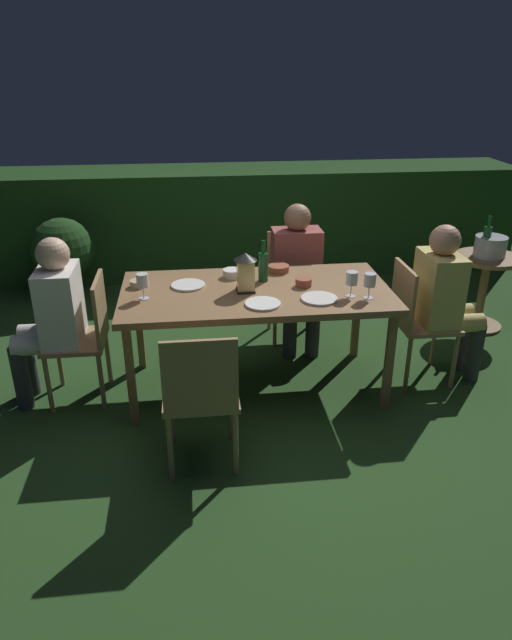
{
  "coord_description": "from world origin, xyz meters",
  "views": [
    {
      "loc": [
        -0.42,
        -3.55,
        2.15
      ],
      "look_at": [
        0.0,
        0.0,
        0.52
      ],
      "focal_mm": 32.22,
      "sensor_mm": 36.0,
      "label": 1
    }
  ],
  "objects_px": {
    "person_in_mustard": "(446,296)",
    "bowl_olives": "(279,268)",
    "chair_side_left_a": "(201,394)",
    "plate_b": "(188,285)",
    "chair_head_far": "(417,317)",
    "person_in_rust": "(297,270)",
    "chair_side_right_b": "(293,280)",
    "bowl_salad": "(304,282)",
    "bowl_bread": "(138,283)",
    "wine_glass_a": "(142,282)",
    "wine_glass_c": "(370,281)",
    "plate_a": "(319,299)",
    "potted_plant_by_hedge": "(63,253)",
    "dining_table": "(256,297)",
    "lantern_centerpiece": "(245,270)",
    "ice_bucket": "(490,245)",
    "chair_head_near": "(85,334)",
    "plate_c": "(263,304)",
    "green_bottle_on_table": "(263,266)",
    "wine_glass_b": "(352,279)",
    "bowl_dip": "(232,273)",
    "person_in_cream": "(52,314)",
    "side_table": "(484,280)"
  },
  "relations": [
    {
      "from": "green_bottle_on_table",
      "to": "plate_b",
      "type": "distance_m",
      "value": 0.53
    },
    {
      "from": "chair_head_far",
      "to": "plate_a",
      "type": "xyz_separation_m",
      "value": [
        -0.77,
        -0.22,
        0.27
      ]
    },
    {
      "from": "chair_head_far",
      "to": "wine_glass_c",
      "type": "xyz_separation_m",
      "value": [
        -0.45,
        -0.24,
        0.38
      ]
    },
    {
      "from": "dining_table",
      "to": "plate_c",
      "type": "xyz_separation_m",
      "value": [
        0.01,
        -0.27,
        0.06
      ]
    },
    {
      "from": "chair_head_far",
      "to": "person_in_cream",
      "type": "height_order",
      "value": "person_in_cream"
    },
    {
      "from": "wine_glass_c",
      "to": "dining_table",
      "type": "bearing_deg",
      "value": 161.3
    },
    {
      "from": "plate_b",
      "to": "green_bottle_on_table",
      "type": "bearing_deg",
      "value": 4.67
    },
    {
      "from": "wine_glass_c",
      "to": "person_in_cream",
      "type": "bearing_deg",
      "value": 173.38
    },
    {
      "from": "chair_head_near",
      "to": "wine_glass_a",
      "type": "bearing_deg",
      "value": -10.37
    },
    {
      "from": "lantern_centerpiece",
      "to": "bowl_salad",
      "type": "distance_m",
      "value": 0.42
    },
    {
      "from": "wine_glass_c",
      "to": "plate_b",
      "type": "distance_m",
      "value": 1.21
    },
    {
      "from": "dining_table",
      "to": "bowl_dip",
      "type": "height_order",
      "value": "bowl_dip"
    },
    {
      "from": "plate_a",
      "to": "potted_plant_by_hedge",
      "type": "height_order",
      "value": "potted_plant_by_hedge"
    },
    {
      "from": "person_in_rust",
      "to": "plate_a",
      "type": "xyz_separation_m",
      "value": [
        -0.02,
        -0.88,
        0.12
      ]
    },
    {
      "from": "wine_glass_a",
      "to": "side_table",
      "type": "height_order",
      "value": "wine_glass_a"
    },
    {
      "from": "plate_c",
      "to": "bowl_olives",
      "type": "height_order",
      "value": "bowl_olives"
    },
    {
      "from": "lantern_centerpiece",
      "to": "ice_bucket",
      "type": "height_order",
      "value": "lantern_centerpiece"
    },
    {
      "from": "chair_head_far",
      "to": "lantern_centerpiece",
      "type": "bearing_deg",
      "value": -179.11
    },
    {
      "from": "person_in_mustard",
      "to": "bowl_olives",
      "type": "relative_size",
      "value": 7.58
    },
    {
      "from": "person_in_rust",
      "to": "potted_plant_by_hedge",
      "type": "xyz_separation_m",
      "value": [
        -2.03,
        1.18,
        -0.16
      ]
    },
    {
      "from": "chair_side_right_b",
      "to": "bowl_salad",
      "type": "xyz_separation_m",
      "value": [
        -0.08,
        -0.82,
        0.29
      ]
    },
    {
      "from": "chair_side_left_a",
      "to": "bowl_salad",
      "type": "distance_m",
      "value": 1.18
    },
    {
      "from": "green_bottle_on_table",
      "to": "bowl_bread",
      "type": "relative_size",
      "value": 2.62
    },
    {
      "from": "dining_table",
      "to": "lantern_centerpiece",
      "type": "bearing_deg",
      "value": -165.32
    },
    {
      "from": "wine_glass_c",
      "to": "plate_b",
      "type": "xyz_separation_m",
      "value": [
        -1.15,
        0.35,
        -0.11
      ]
    },
    {
      "from": "person_in_cream",
      "to": "bowl_salad",
      "type": "distance_m",
      "value": 1.68
    },
    {
      "from": "chair_head_far",
      "to": "person_in_rust",
      "type": "bearing_deg",
      "value": 138.72
    },
    {
      "from": "dining_table",
      "to": "person_in_rust",
      "type": "xyz_separation_m",
      "value": [
        0.4,
        0.65,
        -0.06
      ]
    },
    {
      "from": "plate_a",
      "to": "bowl_bread",
      "type": "distance_m",
      "value": 1.22
    },
    {
      "from": "wine_glass_c",
      "to": "person_in_mustard",
      "type": "bearing_deg",
      "value": 20.32
    },
    {
      "from": "dining_table",
      "to": "person_in_rust",
      "type": "height_order",
      "value": "person_in_rust"
    },
    {
      "from": "chair_side_left_a",
      "to": "plate_b",
      "type": "relative_size",
      "value": 3.78
    },
    {
      "from": "chair_side_right_b",
      "to": "wine_glass_b",
      "type": "xyz_separation_m",
      "value": [
        0.19,
        -1.04,
        0.38
      ]
    },
    {
      "from": "wine_glass_b",
      "to": "plate_a",
      "type": "height_order",
      "value": "wine_glass_b"
    },
    {
      "from": "chair_side_left_a",
      "to": "bowl_dip",
      "type": "distance_m",
      "value": 1.17
    },
    {
      "from": "chair_head_far",
      "to": "lantern_centerpiece",
      "type": "xyz_separation_m",
      "value": [
        -1.22,
        -0.02,
        0.41
      ]
    },
    {
      "from": "chair_head_near",
      "to": "plate_c",
      "type": "relative_size",
      "value": 3.86
    },
    {
      "from": "plate_b",
      "to": "bowl_salad",
      "type": "relative_size",
      "value": 2.08
    },
    {
      "from": "chair_side_right_b",
      "to": "dining_table",
      "type": "bearing_deg",
      "value": -115.52
    },
    {
      "from": "person_in_mustard",
      "to": "chair_head_near",
      "type": "distance_m",
      "value": 2.5
    },
    {
      "from": "green_bottle_on_table",
      "to": "wine_glass_c",
      "type": "height_order",
      "value": "green_bottle_on_table"
    },
    {
      "from": "chair_head_far",
      "to": "lantern_centerpiece",
      "type": "relative_size",
      "value": 3.28
    },
    {
      "from": "bowl_bread",
      "to": "bowl_olives",
      "type": "bearing_deg",
      "value": 10.8
    },
    {
      "from": "lantern_centerpiece",
      "to": "person_in_mustard",
      "type": "bearing_deg",
      "value": 0.76
    },
    {
      "from": "person_in_rust",
      "to": "plate_b",
      "type": "distance_m",
      "value": 1.02
    },
    {
      "from": "wine_glass_b",
      "to": "bowl_dip",
      "type": "xyz_separation_m",
      "value": [
        -0.74,
        0.45,
        -0.09
      ]
    },
    {
      "from": "plate_a",
      "to": "bowl_olives",
      "type": "bearing_deg",
      "value": 107.64
    },
    {
      "from": "wine_glass_a",
      "to": "wine_glass_c",
      "type": "relative_size",
      "value": 1.0
    },
    {
      "from": "lantern_centerpiece",
      "to": "chair_side_left_a",
      "type": "bearing_deg",
      "value": -111.87
    },
    {
      "from": "wine_glass_a",
      "to": "bowl_salad",
      "type": "distance_m",
      "value": 1.07
    }
  ]
}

